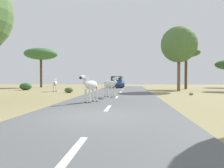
% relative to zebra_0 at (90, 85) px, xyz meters
% --- Properties ---
extents(ground_plane, '(90.00, 90.00, 0.00)m').
position_rel_zebra_0_xyz_m(ground_plane, '(0.92, -4.41, -1.01)').
color(ground_plane, '#8E8456').
extents(road, '(6.00, 64.00, 0.05)m').
position_rel_zebra_0_xyz_m(road, '(1.27, -4.41, -0.99)').
color(road, '#56595B').
rests_on(road, ground_plane).
extents(lane_markings, '(0.16, 56.00, 0.01)m').
position_rel_zebra_0_xyz_m(lane_markings, '(1.27, -5.41, -0.96)').
color(lane_markings, silver).
rests_on(lane_markings, road).
extents(zebra_0, '(0.96, 1.61, 1.62)m').
position_rel_zebra_0_xyz_m(zebra_0, '(0.00, 0.00, 0.00)').
color(zebra_0, silver).
rests_on(zebra_0, road).
extents(zebra_1, '(0.69, 1.59, 1.53)m').
position_rel_zebra_0_xyz_m(zebra_1, '(-5.98, 10.83, -0.10)').
color(zebra_1, silver).
rests_on(zebra_1, ground_plane).
extents(zebra_2, '(1.37, 1.26, 1.56)m').
position_rel_zebra_0_xyz_m(zebra_2, '(0.83, 3.55, -0.03)').
color(zebra_2, silver).
rests_on(zebra_2, road).
extents(car_0, '(2.21, 4.43, 1.74)m').
position_rel_zebra_0_xyz_m(car_0, '(0.14, 20.88, -0.17)').
color(car_0, '#1E479E').
rests_on(car_0, road).
extents(tree_0, '(4.05, 4.05, 7.29)m').
position_rel_zebra_0_xyz_m(tree_0, '(7.66, 12.85, 4.23)').
color(tree_0, brown).
rests_on(tree_0, ground_plane).
extents(tree_4, '(5.24, 5.24, 6.33)m').
position_rel_zebra_0_xyz_m(tree_4, '(-12.25, 21.84, 4.36)').
color(tree_4, '#4C3823').
rests_on(tree_4, ground_plane).
extents(tree_7, '(3.71, 3.71, 5.58)m').
position_rel_zebra_0_xyz_m(tree_7, '(9.70, 18.03, 3.84)').
color(tree_7, '#4C3823').
rests_on(tree_7, ground_plane).
extents(bush_0, '(0.87, 0.78, 0.52)m').
position_rel_zebra_0_xyz_m(bush_0, '(-3.93, 9.08, -0.75)').
color(bush_0, '#425B2D').
rests_on(bush_0, ground_plane).
extents(bush_1, '(1.47, 1.32, 0.88)m').
position_rel_zebra_0_xyz_m(bush_1, '(-10.71, 13.58, -0.57)').
color(bush_1, '#2D5628').
rests_on(bush_1, ground_plane).
extents(rock_0, '(0.39, 0.30, 0.23)m').
position_rel_zebra_0_xyz_m(rock_0, '(7.43, 6.78, -0.90)').
color(rock_0, gray).
rests_on(rock_0, ground_plane).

